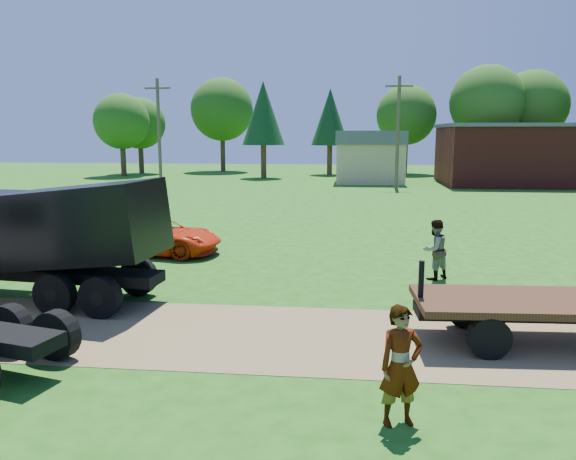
# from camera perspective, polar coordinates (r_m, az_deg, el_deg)

# --- Properties ---
(ground) EXTENTS (140.00, 140.00, 0.00)m
(ground) POSITION_cam_1_polar(r_m,az_deg,el_deg) (12.86, -3.59, -10.60)
(ground) COLOR #1D5212
(ground) RESTS_ON ground
(dirt_track) EXTENTS (120.00, 4.20, 0.01)m
(dirt_track) POSITION_cam_1_polar(r_m,az_deg,el_deg) (12.86, -3.59, -10.58)
(dirt_track) COLOR brown
(dirt_track) RESTS_ON ground
(black_dump_truck) EXTENTS (7.79, 3.05, 3.32)m
(black_dump_truck) POSITION_cam_1_polar(r_m,az_deg,el_deg) (16.42, -24.35, -0.37)
(black_dump_truck) COLOR black
(black_dump_truck) RESTS_ON ground
(orange_pickup) EXTENTS (5.00, 2.79, 1.32)m
(orange_pickup) POSITION_cam_1_polar(r_m,az_deg,el_deg) (21.59, -13.09, -0.64)
(orange_pickup) COLOR red
(orange_pickup) RESTS_ON ground
(spectator_a) EXTENTS (0.81, 0.67, 1.91)m
(spectator_a) POSITION_cam_1_polar(r_m,az_deg,el_deg) (9.02, 11.38, -13.38)
(spectator_a) COLOR #999999
(spectator_a) RESTS_ON ground
(spectator_b) EXTENTS (1.15, 1.11, 1.87)m
(spectator_b) POSITION_cam_1_polar(r_m,az_deg,el_deg) (17.90, 14.68, -1.94)
(spectator_b) COLOR #999999
(spectator_b) RESTS_ON ground
(brick_building) EXTENTS (15.40, 10.40, 5.30)m
(brick_building) POSITION_cam_1_polar(r_m,az_deg,el_deg) (54.29, 23.39, 7.09)
(brick_building) COLOR maroon
(brick_building) RESTS_ON ground
(tan_shed) EXTENTS (6.20, 5.40, 4.70)m
(tan_shed) POSITION_cam_1_polar(r_m,az_deg,el_deg) (51.95, 8.34, 7.44)
(tan_shed) COLOR tan
(tan_shed) RESTS_ON ground
(utility_poles) EXTENTS (42.20, 0.28, 9.00)m
(utility_poles) POSITION_cam_1_polar(r_m,az_deg,el_deg) (47.04, 11.11, 9.91)
(utility_poles) COLOR #483729
(utility_poles) RESTS_ON ground
(tree_row) EXTENTS (56.94, 15.52, 11.59)m
(tree_row) POSITION_cam_1_polar(r_m,az_deg,el_deg) (62.37, 10.87, 11.94)
(tree_row) COLOR #3A2217
(tree_row) RESTS_ON ground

